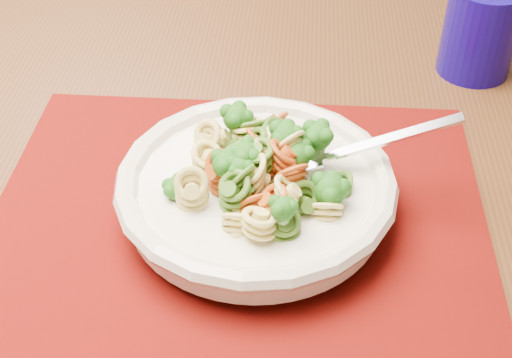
% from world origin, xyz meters
% --- Properties ---
extents(dining_table, '(1.42, 1.15, 0.76)m').
position_xyz_m(dining_table, '(0.35, -0.19, 0.64)').
color(dining_table, '#4E2A15').
rests_on(dining_table, ground).
extents(placemat, '(0.52, 0.46, 0.00)m').
position_xyz_m(placemat, '(0.45, -0.28, 0.77)').
color(placemat, '#560B03').
rests_on(placemat, dining_table).
extents(pasta_bowl, '(0.24, 0.24, 0.05)m').
position_xyz_m(pasta_bowl, '(0.46, -0.28, 0.80)').
color(pasta_bowl, silver).
rests_on(pasta_bowl, placemat).
extents(pasta_broccoli_heap, '(0.21, 0.21, 0.06)m').
position_xyz_m(pasta_broccoli_heap, '(0.46, -0.28, 0.81)').
color(pasta_broccoli_heap, '#E4CA70').
rests_on(pasta_broccoli_heap, pasta_bowl).
extents(fork, '(0.18, 0.10, 0.08)m').
position_xyz_m(fork, '(0.50, -0.24, 0.81)').
color(fork, silver).
rests_on(fork, pasta_bowl).
extents(tumbler, '(0.08, 0.08, 0.10)m').
position_xyz_m(tumbler, '(0.59, 0.04, 0.82)').
color(tumbler, '#0E0565').
rests_on(tumbler, dining_table).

